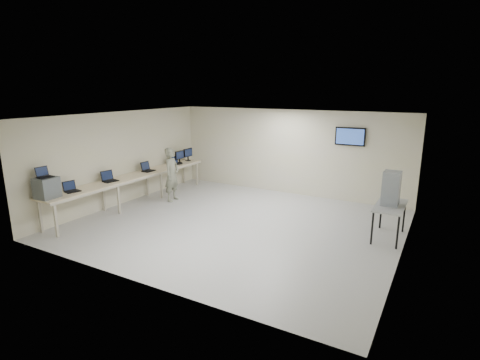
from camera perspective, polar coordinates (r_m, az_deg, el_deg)
The scene contains 13 objects.
room at distance 9.50m, azimuth -0.25°, elevation 1.32°, with size 8.01×7.01×2.81m.
workbench at distance 11.76m, azimuth -15.92°, elevation 0.31°, with size 0.76×6.00×0.90m.
equipment_box at distance 10.06m, azimuth -27.37°, elevation -1.06°, with size 0.42×0.48×0.50m, color #545B5E.
laptop_on_box at distance 10.04m, azimuth -27.73°, elevation 0.73°, with size 0.29×0.34×0.26m.
laptop_0 at distance 10.47m, azimuth -24.34°, elevation -1.24°, with size 0.35×0.39×0.27m.
laptop_1 at distance 11.22m, azimuth -19.34°, elevation 0.21°, with size 0.39×0.43×0.30m.
laptop_2 at distance 12.27m, azimuth -13.97°, elevation 1.69°, with size 0.31×0.38×0.30m.
laptop_3 at distance 13.18m, azimuth -9.83°, elevation 2.69°, with size 0.37×0.41×0.27m.
monitor_near at distance 13.35m, azimuth -9.20°, elevation 3.68°, with size 0.19×0.43×0.43m.
monitor_far at distance 13.73m, azimuth -7.94°, elevation 4.05°, with size 0.20×0.45×0.44m.
soldier at distance 11.88m, azimuth -10.33°, elevation 0.82°, with size 0.61×0.40×1.68m, color #6F7656.
side_table at distance 9.44m, azimuth 21.92°, elevation -3.96°, with size 0.64×1.37×0.82m.
storage_bins at distance 9.32m, azimuth 22.05°, elevation -1.17°, with size 0.38×0.42×0.80m.
Camera 1 is at (4.61, -8.02, 3.47)m, focal length 28.00 mm.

